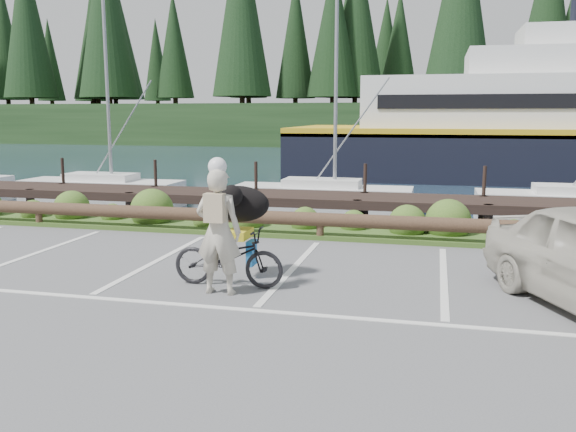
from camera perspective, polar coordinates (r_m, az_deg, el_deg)
name	(u,v)px	position (r m, az deg, el deg)	size (l,w,h in m)	color
ground	(262,302)	(8.99, -2.48, -8.06)	(72.00, 72.00, 0.00)	#525355
harbor_backdrop	(422,134)	(86.76, 12.45, 7.51)	(170.00, 160.00, 30.00)	#182A3B
vegetation_strip	(326,232)	(13.99, 3.55, -1.47)	(34.00, 1.60, 0.10)	#3D5B21
log_rail	(320,240)	(13.33, 3.02, -2.24)	(32.00, 0.30, 0.60)	#443021
bicycle	(228,257)	(9.73, -5.61, -3.85)	(0.63, 1.80, 0.94)	black
cyclist	(219,232)	(9.24, -6.51, -1.46)	(0.70, 0.46, 1.93)	#BAB29E
dog	(239,204)	(10.12, -4.62, 1.15)	(1.04, 0.51, 0.60)	black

